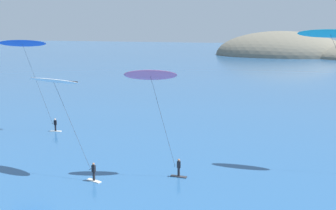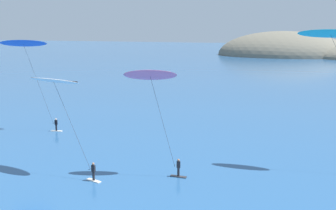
% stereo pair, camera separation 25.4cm
% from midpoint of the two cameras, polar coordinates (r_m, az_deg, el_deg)
% --- Properties ---
extents(kitesurfer_cyan, '(9.61, 1.44, 13.31)m').
position_cam_midpoint_polar(kitesurfer_cyan, '(40.73, 21.89, 7.66)').
color(kitesurfer_cyan, silver).
rests_on(kitesurfer_cyan, ground).
extents(kitesurfer_blue, '(7.59, 2.62, 11.84)m').
position_cam_midpoint_polar(kitesurfer_blue, '(56.35, -18.63, 7.22)').
color(kitesurfer_blue, silver).
rests_on(kitesurfer_blue, ground).
extents(kitesurfer_white, '(7.97, 2.73, 9.02)m').
position_cam_midpoint_polar(kitesurfer_white, '(39.00, -14.72, 2.37)').
color(kitesurfer_white, silver).
rests_on(kitesurfer_white, ground).
extents(kitesurfer_pink, '(5.64, 2.54, 9.90)m').
position_cam_midpoint_polar(kitesurfer_pink, '(36.84, -1.93, 3.03)').
color(kitesurfer_pink, '#2D2D33').
rests_on(kitesurfer_pink, ground).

